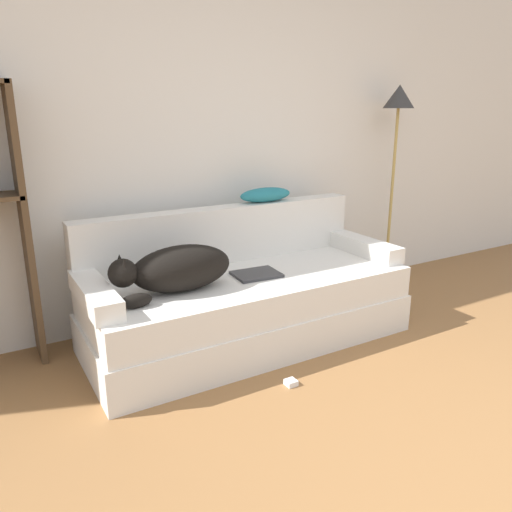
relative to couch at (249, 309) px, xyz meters
The scene contains 10 objects.
wall_back 1.31m from the couch, 76.81° to the left, with size 7.46×0.06×2.70m.
couch is the anchor object (origin of this frame).
couch_backrest 0.55m from the couch, 90.00° to the left, with size 2.02×0.15×0.38m.
couch_arm_left 1.00m from the couch, behind, with size 0.15×0.66×0.11m.
couch_arm_right 1.00m from the couch, ahead, with size 0.15×0.66×0.11m.
dog 0.62m from the couch, behind, with size 0.72×0.31×0.27m.
laptop 0.25m from the couch, 44.04° to the right, with size 0.30×0.24×0.02m.
throw_pillow 0.84m from the couch, 46.46° to the left, with size 0.40×0.15×0.10m.
floor_lamp 1.99m from the couch, 13.41° to the left, with size 0.25×0.25×1.65m.
power_adapter 0.65m from the couch, 97.23° to the right, with size 0.06×0.06×0.03m.
Camera 1 is at (-1.63, -0.66, 1.47)m, focal length 35.00 mm.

